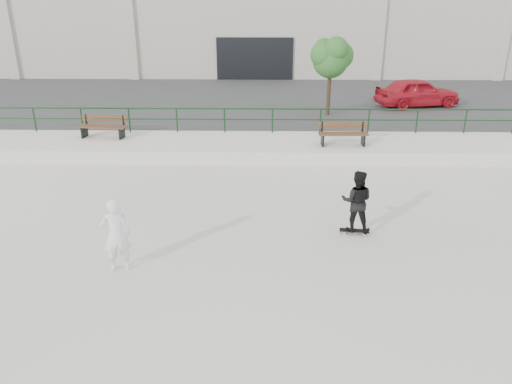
{
  "coord_description": "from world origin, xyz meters",
  "views": [
    {
      "loc": [
        0.68,
        -9.57,
        6.1
      ],
      "look_at": [
        0.47,
        2.0,
        1.38
      ],
      "focal_mm": 35.0,
      "sensor_mm": 36.0,
      "label": 1
    }
  ],
  "objects_px": {
    "red_car": "(417,92)",
    "standing_skater": "(357,201)",
    "bench_left": "(103,127)",
    "bench_right": "(343,134)",
    "tree": "(331,56)",
    "seated_skater": "(116,235)",
    "skateboard": "(354,231)"
  },
  "relations": [
    {
      "from": "tree",
      "to": "standing_skater",
      "type": "xyz_separation_m",
      "value": [
        -0.61,
        -11.55,
        -2.29
      ]
    },
    {
      "from": "red_car",
      "to": "standing_skater",
      "type": "xyz_separation_m",
      "value": [
        -5.34,
        -13.49,
        -0.28
      ]
    },
    {
      "from": "standing_skater",
      "to": "bench_left",
      "type": "bearing_deg",
      "value": -27.5
    },
    {
      "from": "red_car",
      "to": "skateboard",
      "type": "relative_size",
      "value": 5.3
    },
    {
      "from": "seated_skater",
      "to": "red_car",
      "type": "bearing_deg",
      "value": -139.4
    },
    {
      "from": "bench_left",
      "to": "bench_right",
      "type": "distance_m",
      "value": 9.58
    },
    {
      "from": "bench_left",
      "to": "tree",
      "type": "relative_size",
      "value": 0.54
    },
    {
      "from": "standing_skater",
      "to": "skateboard",
      "type": "bearing_deg",
      "value": 147.33
    },
    {
      "from": "red_car",
      "to": "seated_skater",
      "type": "bearing_deg",
      "value": 130.29
    },
    {
      "from": "bench_left",
      "to": "seated_skater",
      "type": "relative_size",
      "value": 1.09
    },
    {
      "from": "bench_left",
      "to": "bench_right",
      "type": "xyz_separation_m",
      "value": [
        9.54,
        -0.9,
        -0.0
      ]
    },
    {
      "from": "tree",
      "to": "bench_right",
      "type": "bearing_deg",
      "value": -90.36
    },
    {
      "from": "skateboard",
      "to": "seated_skater",
      "type": "xyz_separation_m",
      "value": [
        -5.8,
        -1.96,
        0.83
      ]
    },
    {
      "from": "red_car",
      "to": "standing_skater",
      "type": "distance_m",
      "value": 14.51
    },
    {
      "from": "bench_right",
      "to": "tree",
      "type": "height_order",
      "value": "tree"
    },
    {
      "from": "tree",
      "to": "standing_skater",
      "type": "bearing_deg",
      "value": -93.03
    },
    {
      "from": "skateboard",
      "to": "seated_skater",
      "type": "height_order",
      "value": "seated_skater"
    },
    {
      "from": "bench_left",
      "to": "bench_right",
      "type": "bearing_deg",
      "value": 1.04
    },
    {
      "from": "standing_skater",
      "to": "seated_skater",
      "type": "bearing_deg",
      "value": 30.99
    },
    {
      "from": "red_car",
      "to": "bench_right",
      "type": "bearing_deg",
      "value": 131.55
    },
    {
      "from": "skateboard",
      "to": "standing_skater",
      "type": "height_order",
      "value": "standing_skater"
    },
    {
      "from": "bench_right",
      "to": "tree",
      "type": "bearing_deg",
      "value": 88.07
    },
    {
      "from": "bench_right",
      "to": "red_car",
      "type": "bearing_deg",
      "value": 53.9
    },
    {
      "from": "standing_skater",
      "to": "seated_skater",
      "type": "xyz_separation_m",
      "value": [
        -5.8,
        -1.96,
        -0.04
      ]
    },
    {
      "from": "tree",
      "to": "red_car",
      "type": "xyz_separation_m",
      "value": [
        4.73,
        1.94,
        -2.01
      ]
    },
    {
      "from": "bench_left",
      "to": "red_car",
      "type": "distance_m",
      "value": 15.52
    },
    {
      "from": "red_car",
      "to": "standing_skater",
      "type": "height_order",
      "value": "red_car"
    },
    {
      "from": "seated_skater",
      "to": "bench_left",
      "type": "bearing_deg",
      "value": -85.1
    },
    {
      "from": "red_car",
      "to": "skateboard",
      "type": "bearing_deg",
      "value": 144.49
    },
    {
      "from": "tree",
      "to": "skateboard",
      "type": "distance_m",
      "value": 11.99
    },
    {
      "from": "bench_left",
      "to": "skateboard",
      "type": "xyz_separation_m",
      "value": [
        8.96,
        -7.47,
        -0.86
      ]
    },
    {
      "from": "tree",
      "to": "red_car",
      "type": "distance_m",
      "value": 5.49
    }
  ]
}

